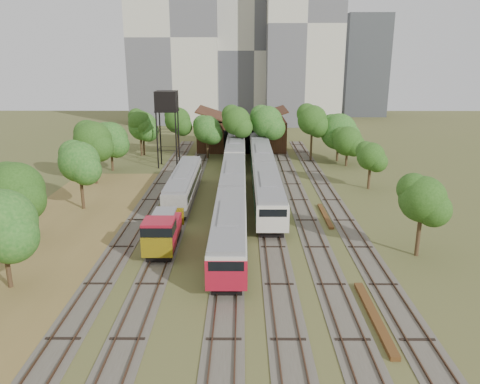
{
  "coord_description": "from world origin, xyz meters",
  "views": [
    {
      "loc": [
        -0.86,
        -29.31,
        17.0
      ],
      "look_at": [
        -1.12,
        20.04,
        2.5
      ],
      "focal_mm": 35.0,
      "sensor_mm": 36.0,
      "label": 1
    }
  ],
  "objects_px": {
    "railcar_red_set": "(232,202)",
    "shunter_locomotive": "(163,233)",
    "railcar_green_set": "(262,161)",
    "water_tower": "(167,103)"
  },
  "relations": [
    {
      "from": "shunter_locomotive",
      "to": "water_tower",
      "type": "bearing_deg",
      "value": 97.7
    },
    {
      "from": "railcar_red_set",
      "to": "shunter_locomotive",
      "type": "bearing_deg",
      "value": -126.45
    },
    {
      "from": "railcar_red_set",
      "to": "shunter_locomotive",
      "type": "xyz_separation_m",
      "value": [
        -6.0,
        -8.12,
        -0.31
      ]
    },
    {
      "from": "railcar_green_set",
      "to": "water_tower",
      "type": "distance_m",
      "value": 17.28
    },
    {
      "from": "railcar_green_set",
      "to": "water_tower",
      "type": "relative_size",
      "value": 4.43
    },
    {
      "from": "shunter_locomotive",
      "to": "water_tower",
      "type": "height_order",
      "value": "water_tower"
    },
    {
      "from": "water_tower",
      "to": "shunter_locomotive",
      "type": "bearing_deg",
      "value": -82.3
    },
    {
      "from": "railcar_green_set",
      "to": "shunter_locomotive",
      "type": "relative_size",
      "value": 6.43
    },
    {
      "from": "water_tower",
      "to": "railcar_red_set",
      "type": "bearing_deg",
      "value": -67.36
    },
    {
      "from": "railcar_red_set",
      "to": "water_tower",
      "type": "bearing_deg",
      "value": 112.64
    }
  ]
}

